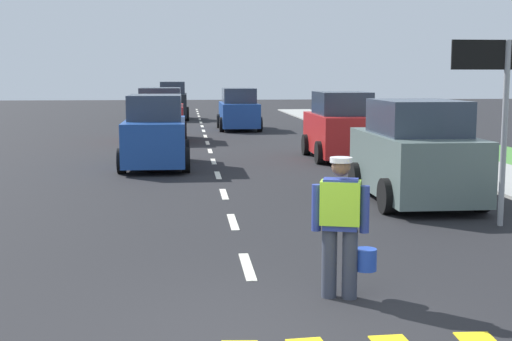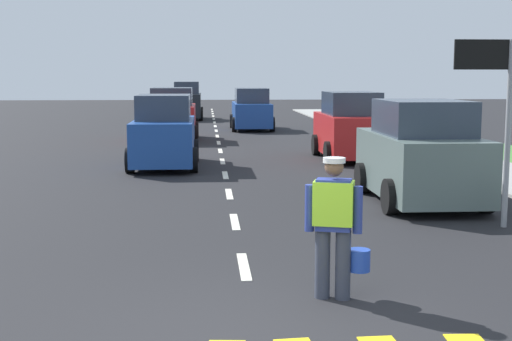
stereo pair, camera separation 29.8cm
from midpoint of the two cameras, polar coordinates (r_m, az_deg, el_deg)
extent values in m
plane|color=black|center=(27.91, -4.23, 2.27)|extent=(96.00, 96.00, 0.00)
cube|color=#9E9E99|center=(18.71, 19.30, -0.80)|extent=(2.40, 72.00, 0.14)
cube|color=silver|center=(9.85, -1.58, -7.69)|extent=(0.14, 1.40, 0.01)
cube|color=silver|center=(12.76, -2.53, -4.13)|extent=(0.14, 1.40, 0.01)
cube|color=silver|center=(15.71, -3.12, -1.90)|extent=(0.14, 1.40, 0.01)
cube|color=silver|center=(18.67, -3.53, -0.38)|extent=(0.14, 1.40, 0.01)
cube|color=silver|center=(21.65, -3.82, 0.72)|extent=(0.14, 1.40, 0.01)
cube|color=silver|center=(24.63, -4.04, 1.56)|extent=(0.14, 1.40, 0.01)
cube|color=silver|center=(27.61, -4.21, 2.22)|extent=(0.14, 1.40, 0.01)
cube|color=silver|center=(30.60, -4.36, 2.75)|extent=(0.14, 1.40, 0.01)
cube|color=silver|center=(33.59, -4.47, 3.18)|extent=(0.14, 1.40, 0.01)
cube|color=silver|center=(36.58, -4.57, 3.55)|extent=(0.14, 1.40, 0.01)
cube|color=silver|center=(39.57, -4.65, 3.86)|extent=(0.14, 1.40, 0.01)
cube|color=silver|center=(42.56, -4.72, 4.12)|extent=(0.14, 1.40, 0.01)
cube|color=silver|center=(45.56, -4.78, 4.35)|extent=(0.14, 1.40, 0.01)
cube|color=silver|center=(48.55, -4.84, 4.55)|extent=(0.14, 1.40, 0.01)
cube|color=silver|center=(51.55, -4.88, 4.73)|extent=(0.14, 1.40, 0.01)
cube|color=silver|center=(54.54, -4.93, 4.89)|extent=(0.14, 1.40, 0.01)
cylinder|color=#383D4C|center=(8.48, 4.87, -7.41)|extent=(0.18, 0.18, 0.82)
cylinder|color=#383D4C|center=(8.46, 6.50, -7.47)|extent=(0.18, 0.18, 0.82)
cube|color=navy|center=(8.32, 5.75, -2.71)|extent=(0.45, 0.34, 0.60)
cube|color=#A5EA33|center=(8.31, 5.75, -2.57)|extent=(0.52, 0.40, 0.51)
cylinder|color=navy|center=(8.36, 3.83, -2.99)|extent=(0.11, 0.11, 0.55)
cylinder|color=navy|center=(8.31, 7.67, -3.10)|extent=(0.11, 0.11, 0.55)
sphere|color=brown|center=(8.25, 5.79, 0.30)|extent=(0.22, 0.22, 0.22)
cylinder|color=silver|center=(8.24, 5.80, 0.85)|extent=(0.26, 0.26, 0.06)
cylinder|color=#2347B7|center=(8.54, 7.77, -7.08)|extent=(0.26, 0.26, 0.26)
cylinder|color=gray|center=(12.91, 18.62, 2.76)|extent=(0.10, 0.10, 3.20)
cube|color=white|center=(12.74, 17.17, 8.84)|extent=(1.10, 0.05, 0.44)
cube|color=black|center=(12.73, 17.19, 8.85)|extent=(1.16, 0.04, 0.50)
cube|color=slate|center=(15.03, 12.02, 0.54)|extent=(1.81, 3.95, 1.23)
cube|color=#2D3847|center=(14.85, 12.23, 4.18)|extent=(1.59, 2.17, 0.70)
cylinder|color=black|center=(16.01, 7.50, -0.56)|extent=(0.22, 0.68, 0.68)
cylinder|color=black|center=(16.53, 13.74, -0.46)|extent=(0.22, 0.68, 0.68)
cylinder|color=black|center=(13.67, 9.82, -2.02)|extent=(0.22, 0.68, 0.68)
cylinder|color=black|center=(14.27, 16.99, -1.84)|extent=(0.22, 0.68, 0.68)
cube|color=#1E4799|center=(20.47, -8.46, 2.41)|extent=(1.67, 4.04, 1.17)
cube|color=#2D3847|center=(20.51, -8.49, 5.04)|extent=(1.47, 2.22, 0.70)
cylinder|color=black|center=(19.25, -6.07, 0.84)|extent=(0.22, 0.68, 0.68)
cylinder|color=black|center=(19.34, -11.14, 0.77)|extent=(0.22, 0.68, 0.68)
cylinder|color=black|center=(21.74, -6.03, 1.62)|extent=(0.22, 0.68, 0.68)
cylinder|color=black|center=(21.82, -10.51, 1.55)|extent=(0.22, 0.68, 0.68)
cube|color=red|center=(28.84, -7.94, 3.97)|extent=(1.81, 3.96, 1.22)
cube|color=#2D3847|center=(28.89, -7.97, 5.89)|extent=(1.60, 2.18, 0.70)
cylinder|color=black|center=(27.63, -6.10, 2.90)|extent=(0.22, 0.68, 0.68)
cylinder|color=black|center=(27.71, -9.94, 2.84)|extent=(0.22, 0.68, 0.68)
cylinder|color=black|center=(30.07, -6.07, 3.28)|extent=(0.22, 0.68, 0.68)
cylinder|color=black|center=(30.14, -9.60, 3.23)|extent=(0.22, 0.68, 0.68)
cube|color=#1E4799|center=(34.26, -1.64, 4.51)|extent=(1.72, 4.16, 1.11)
cube|color=#2D3847|center=(34.12, -1.64, 6.02)|extent=(1.51, 2.29, 0.70)
cylinder|color=black|center=(35.52, -3.20, 3.98)|extent=(0.22, 0.68, 0.68)
cylinder|color=black|center=(35.63, -0.37, 4.00)|extent=(0.22, 0.68, 0.68)
cylinder|color=black|center=(32.95, -3.01, 3.69)|extent=(0.22, 0.68, 0.68)
cylinder|color=black|center=(33.07, 0.04, 3.72)|extent=(0.22, 0.68, 0.68)
cube|color=black|center=(42.39, -6.87, 5.22)|extent=(1.60, 4.27, 1.34)
cube|color=#2D3847|center=(42.46, -6.88, 6.60)|extent=(1.41, 2.35, 0.70)
cylinder|color=black|center=(41.08, -5.74, 4.45)|extent=(0.22, 0.68, 0.68)
cylinder|color=black|center=(41.11, -8.04, 4.42)|extent=(0.22, 0.68, 0.68)
cylinder|color=black|center=(43.72, -5.74, 4.64)|extent=(0.22, 0.68, 0.68)
cylinder|color=black|center=(43.76, -7.90, 4.61)|extent=(0.22, 0.68, 0.68)
cube|color=red|center=(22.37, 6.40, 2.93)|extent=(1.72, 3.88, 1.21)
cube|color=#2D3847|center=(22.22, 6.49, 5.37)|extent=(1.51, 2.13, 0.70)
cylinder|color=black|center=(23.42, 3.67, 2.08)|extent=(0.22, 0.68, 0.68)
cylinder|color=black|center=(23.77, 7.86, 2.10)|extent=(0.22, 0.68, 0.68)
cylinder|color=black|center=(21.07, 4.72, 1.44)|extent=(0.22, 0.68, 0.68)
cylinder|color=black|center=(21.45, 9.35, 1.48)|extent=(0.22, 0.68, 0.68)
camera|label=1|loc=(0.15, -90.75, -0.10)|focal=49.98mm
camera|label=2|loc=(0.15, 89.25, 0.10)|focal=49.98mm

